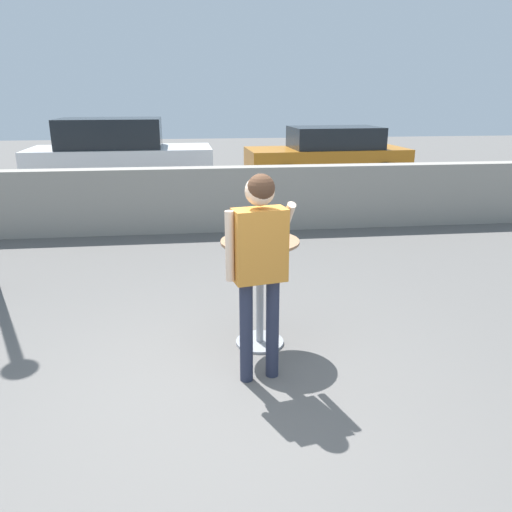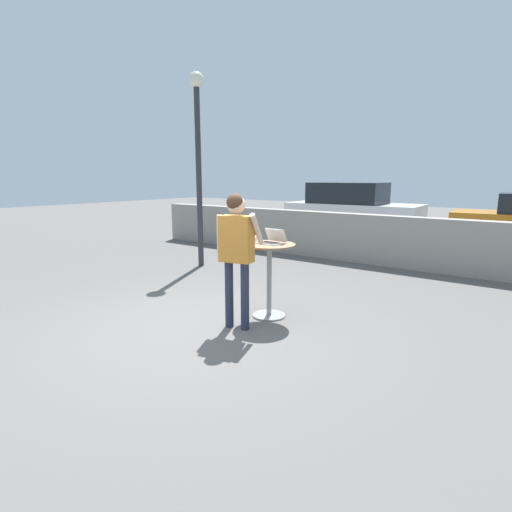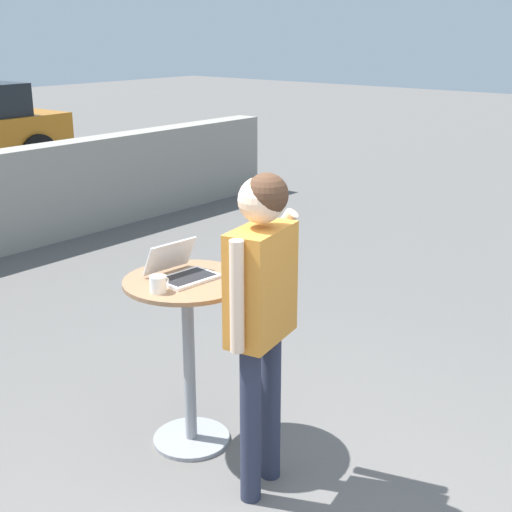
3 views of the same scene
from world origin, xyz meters
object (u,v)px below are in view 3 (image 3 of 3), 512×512
object	(u,v)px
coffee_mug	(158,284)
standing_person	(261,295)
cafe_table	(188,337)
laptop	(181,270)

from	to	relation	value
coffee_mug	standing_person	distance (m)	0.61
cafe_table	standing_person	world-z (taller)	standing_person
laptop	coffee_mug	distance (m)	0.25
cafe_table	standing_person	bearing A→B (deg)	-97.87
cafe_table	standing_person	size ratio (longest dim) A/B	0.60
cafe_table	standing_person	xyz separation A→B (m)	(-0.09, -0.62, 0.44)
standing_person	cafe_table	bearing A→B (deg)	82.13
coffee_mug	laptop	bearing A→B (deg)	15.76
standing_person	laptop	bearing A→B (deg)	82.27
cafe_table	laptop	xyz separation A→B (m)	(0.00, 0.04, 0.40)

